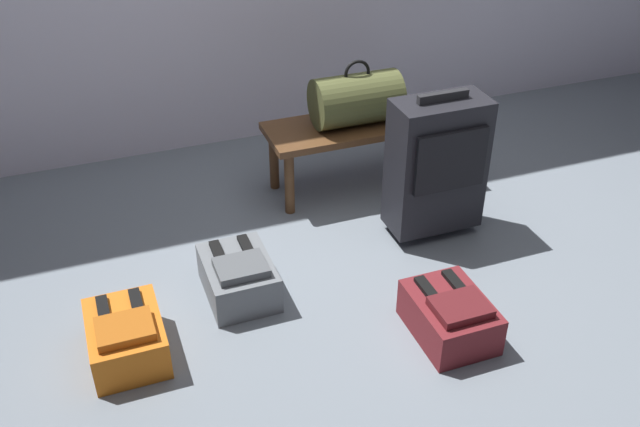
% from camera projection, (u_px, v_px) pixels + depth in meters
% --- Properties ---
extents(ground_plane, '(6.60, 6.60, 0.00)m').
position_uv_depth(ground_plane, '(384.00, 279.00, 3.20)').
color(ground_plane, slate).
extents(bench, '(1.00, 0.36, 0.37)m').
position_uv_depth(bench, '(361.00, 132.00, 3.72)').
color(bench, brown).
rests_on(bench, ground).
extents(duffel_bag_olive, '(0.44, 0.26, 0.34)m').
position_uv_depth(duffel_bag_olive, '(356.00, 99.00, 3.60)').
color(duffel_bag_olive, '#51562D').
rests_on(duffel_bag_olive, bench).
extents(cell_phone, '(0.07, 0.14, 0.01)m').
position_uv_depth(cell_phone, '(417.00, 116.00, 3.73)').
color(cell_phone, '#191E4C').
rests_on(cell_phone, bench).
extents(suitcase_upright_charcoal, '(0.43, 0.25, 0.73)m').
position_uv_depth(suitcase_upright_charcoal, '(437.00, 164.00, 3.31)').
color(suitcase_upright_charcoal, black).
rests_on(suitcase_upright_charcoal, ground).
extents(backpack_grey, '(0.28, 0.38, 0.21)m').
position_uv_depth(backpack_grey, '(238.00, 277.00, 3.06)').
color(backpack_grey, slate).
rests_on(backpack_grey, ground).
extents(backpack_orange, '(0.28, 0.38, 0.21)m').
position_uv_depth(backpack_orange, '(126.00, 337.00, 2.75)').
color(backpack_orange, orange).
rests_on(backpack_orange, ground).
extents(backpack_maroon, '(0.28, 0.38, 0.21)m').
position_uv_depth(backpack_maroon, '(450.00, 316.00, 2.85)').
color(backpack_maroon, maroon).
rests_on(backpack_maroon, ground).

